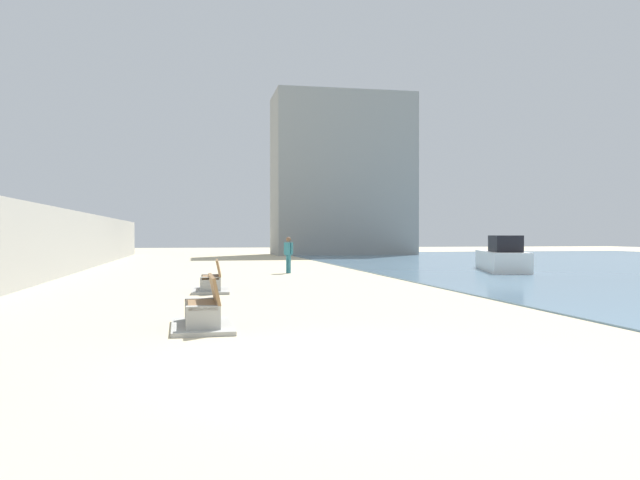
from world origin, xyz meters
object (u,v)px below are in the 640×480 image
(person_walking, at_px, (288,252))
(boat_far_right, at_px, (502,258))
(bench_far, at_px, (212,284))
(bench_near, at_px, (203,316))

(person_walking, bearing_deg, boat_far_right, -4.07)
(boat_far_right, bearing_deg, bench_far, -149.48)
(bench_far, relative_size, person_walking, 1.30)
(bench_far, bearing_deg, boat_far_right, 30.52)
(bench_far, bearing_deg, bench_near, -92.53)
(bench_near, distance_m, person_walking, 16.85)
(boat_far_right, bearing_deg, person_walking, 175.93)
(person_walking, xyz_separation_m, boat_far_right, (10.05, -0.72, -0.29))
(bench_near, relative_size, person_walking, 1.30)
(bench_near, height_order, bench_far, same)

